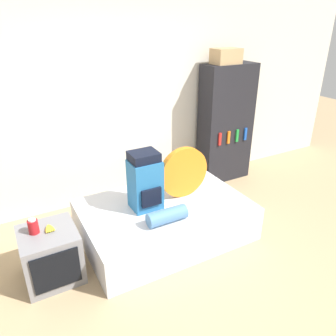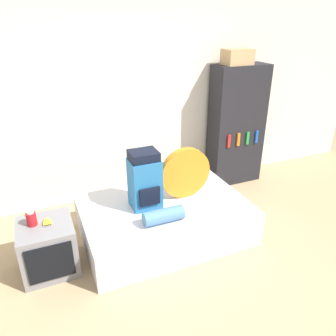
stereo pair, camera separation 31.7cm
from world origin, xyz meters
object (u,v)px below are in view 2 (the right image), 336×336
Objects in this scene: backpack at (145,180)px; sleeping_roll at (164,216)px; bookshelf at (236,126)px; canister at (31,219)px; tent_bag at (185,173)px; cardboard_box at (237,57)px; television at (48,247)px.

sleeping_roll is (0.06, -0.38, -0.24)m from backpack.
canister is at bearing -162.07° from bookshelf.
cardboard_box reaches higher than tent_bag.
tent_bag is at bearing 3.86° from canister.
bookshelf reaches higher than sleeping_roll.
television is 3.61× the size of canister.
tent_bag is at bearing 2.63° from backpack.
bookshelf reaches higher than tent_bag.
canister is 0.39× the size of cardboard_box.
cardboard_box is at bearing 26.98° from backpack.
cardboard_box is (2.84, 0.93, 1.26)m from canister.
backpack is 2.17m from cardboard_box.
tent_bag is 1.82m from cardboard_box.
bookshelf is (2.94, 0.95, 0.28)m from canister.
television is at bearing -172.63° from backpack.
sleeping_roll is 1.29m from canister.
tent_bag is at bearing 42.75° from sleeping_roll.
sleeping_roll is at bearing -143.61° from bookshelf.
canister is (-0.10, 0.05, 0.34)m from television.
sleeping_roll is 0.24× the size of bookshelf.
backpack is 0.37× the size of bookshelf.
television is 0.35m from canister.
canister reaches higher than television.
cardboard_box reaches higher than canister.
sleeping_roll is 2.43m from cardboard_box.
sleeping_roll is at bearing -142.38° from cardboard_box.
sleeping_roll is 2.13m from bookshelf.
canister is at bearing -161.85° from cardboard_box.
television is 1.42× the size of cardboard_box.
bookshelf reaches higher than canister.
backpack reaches higher than sleeping_roll.
backpack is at bearing 99.37° from sleeping_roll.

